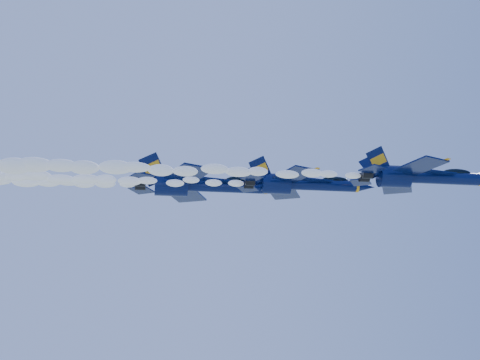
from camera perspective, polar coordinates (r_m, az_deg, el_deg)
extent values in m
cylinder|color=#08113C|center=(78.40, 17.01, 0.15)|extent=(8.33, 1.39, 1.39)
ellipsoid|color=#08113C|center=(76.23, 13.00, 0.29)|extent=(1.44, 2.50, 5.92)
cylinder|color=#FAA315|center=(80.20, 19.79, 0.03)|extent=(0.32, 1.44, 1.44)
ellipsoid|color=black|center=(79.26, 18.01, 0.58)|extent=(3.33, 1.08, 0.92)
cube|color=#FAA315|center=(79.17, 18.03, 0.39)|extent=(3.89, 0.93, 0.17)
cube|color=#08113C|center=(73.58, 15.18, 1.19)|extent=(4.96, 5.88, 0.17)
cube|color=#08113C|center=(80.10, 13.24, -0.56)|extent=(4.96, 5.88, 0.17)
cube|color=#FAA315|center=(74.10, 16.10, 1.21)|extent=(2.23, 4.63, 0.09)
cube|color=#FAA315|center=(80.58, 14.10, -0.53)|extent=(2.23, 4.63, 0.09)
cube|color=#08113C|center=(75.16, 11.71, 1.63)|extent=(3.01, 0.95, 3.24)
cube|color=#08113C|center=(76.89, 11.26, 1.14)|extent=(3.01, 0.95, 3.24)
cylinder|color=black|center=(74.64, 10.82, 0.51)|extent=(1.11, 1.02, 1.02)
cylinder|color=black|center=(75.72, 10.55, 0.21)|extent=(1.11, 1.02, 1.02)
cube|color=#FAA315|center=(77.55, 15.09, 0.74)|extent=(10.18, 0.32, 0.07)
ellipsoid|color=white|center=(71.78, -10.12, 0.98)|extent=(52.59, 2.06, 1.86)
cylinder|color=#08113C|center=(81.72, 7.08, -0.45)|extent=(8.28, 1.38, 1.38)
ellipsoid|color=#08113C|center=(80.52, 3.08, -0.32)|extent=(1.43, 2.48, 5.89)
cone|color=#08113C|center=(83.16, 10.65, -0.58)|extent=(2.39, 1.38, 1.38)
cylinder|color=#FAA315|center=(82.83, 9.92, -0.55)|extent=(0.32, 1.43, 1.43)
ellipsoid|color=black|center=(82.32, 8.12, -0.03)|extent=(3.31, 1.08, 0.91)
cube|color=#FAA315|center=(82.23, 8.13, -0.21)|extent=(3.86, 0.92, 0.17)
cube|color=#08113C|center=(77.41, 4.76, 0.50)|extent=(4.93, 5.85, 0.17)
cube|color=#08113C|center=(84.27, 3.75, -1.10)|extent=(4.93, 5.85, 0.17)
cube|color=#FAA315|center=(77.71, 5.69, 0.52)|extent=(2.22, 4.61, 0.09)
cube|color=#FAA315|center=(84.54, 4.61, -1.08)|extent=(2.22, 4.61, 0.09)
cube|color=#08113C|center=(79.75, 1.75, 0.92)|extent=(3.00, 0.95, 3.22)
cube|color=#08113C|center=(81.55, 1.54, 0.47)|extent=(3.00, 0.95, 3.22)
cylinder|color=black|center=(79.46, 0.87, -0.13)|extent=(1.10, 1.01, 1.01)
cylinder|color=black|center=(80.58, 0.75, -0.40)|extent=(1.10, 1.01, 1.01)
cube|color=#FAA315|center=(81.33, 5.18, 0.11)|extent=(10.12, 0.32, 0.07)
ellipsoid|color=white|center=(80.88, -18.32, 0.27)|extent=(52.59, 2.05, 1.85)
cylinder|color=#08113C|center=(87.36, -1.18, -0.52)|extent=(10.24, 1.71, 1.71)
ellipsoid|color=#08113C|center=(86.94, -5.88, -0.37)|extent=(1.77, 3.07, 7.28)
cone|color=#08113C|center=(88.25, 3.09, -0.68)|extent=(2.96, 1.71, 1.71)
cylinder|color=#FAA315|center=(88.02, 2.21, -0.65)|extent=(0.40, 1.77, 1.77)
ellipsoid|color=black|center=(87.84, 0.08, -0.04)|extent=(4.10, 1.33, 1.13)
cube|color=#FAA315|center=(87.73, 0.08, -0.25)|extent=(4.78, 1.14, 0.20)
cube|color=#08113C|center=(82.70, -4.38, 0.57)|extent=(6.10, 7.23, 0.20)
cube|color=#08113C|center=(91.35, -4.67, -1.26)|extent=(6.10, 7.23, 0.20)
cube|color=#FAA315|center=(82.82, -3.28, 0.60)|extent=(2.74, 5.70, 0.11)
cube|color=#FAA315|center=(91.46, -3.67, -1.23)|extent=(2.74, 5.70, 0.11)
cube|color=#08113C|center=(86.37, -7.48, 1.05)|extent=(3.71, 1.17, 3.99)
cube|color=#08113C|center=(88.63, -7.48, 0.54)|extent=(3.71, 1.17, 3.99)
cylinder|color=black|center=(86.25, -8.51, -0.16)|extent=(1.37, 1.25, 1.25)
cylinder|color=black|center=(87.66, -8.50, -0.46)|extent=(1.37, 1.25, 1.25)
cube|color=#FAA315|center=(87.37, -3.40, 0.12)|extent=(12.52, 0.40, 0.09)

